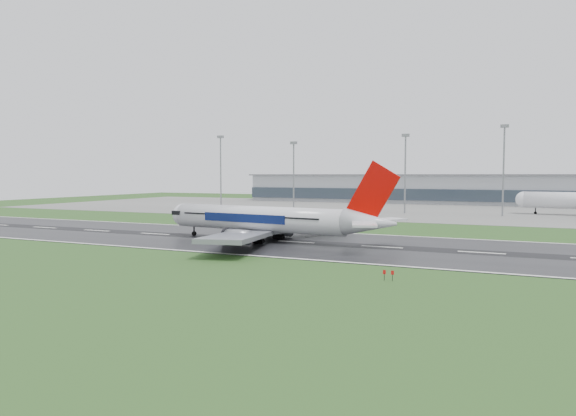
% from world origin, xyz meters
% --- Properties ---
extents(ground, '(520.00, 520.00, 0.00)m').
position_xyz_m(ground, '(0.00, 0.00, 0.00)').
color(ground, '#22471A').
rests_on(ground, ground).
extents(runway, '(400.00, 45.00, 0.10)m').
position_xyz_m(runway, '(0.00, 0.00, 0.05)').
color(runway, black).
rests_on(runway, ground).
extents(apron, '(400.00, 130.00, 0.08)m').
position_xyz_m(apron, '(0.00, 125.00, 0.04)').
color(apron, slate).
rests_on(apron, ground).
extents(terminal, '(240.00, 36.00, 15.00)m').
position_xyz_m(terminal, '(0.00, 185.00, 7.50)').
color(terminal, '#94989F').
rests_on(terminal, ground).
extents(main_airliner, '(65.27, 62.79, 17.46)m').
position_xyz_m(main_airliner, '(-25.18, -1.83, 8.83)').
color(main_airliner, silver).
rests_on(main_airliner, runway).
extents(floodmast_0, '(0.64, 0.64, 32.47)m').
position_xyz_m(floodmast_0, '(-101.17, 100.00, 16.23)').
color(floodmast_0, gray).
rests_on(floodmast_0, ground).
extents(floodmast_1, '(0.64, 0.64, 28.75)m').
position_xyz_m(floodmast_1, '(-64.05, 100.00, 14.38)').
color(floodmast_1, gray).
rests_on(floodmast_1, ground).
extents(floodmast_2, '(0.64, 0.64, 30.54)m').
position_xyz_m(floodmast_2, '(-15.46, 100.00, 15.27)').
color(floodmast_2, gray).
rests_on(floodmast_2, ground).
extents(floodmast_3, '(0.64, 0.64, 32.81)m').
position_xyz_m(floodmast_3, '(20.85, 100.00, 16.41)').
color(floodmast_3, gray).
rests_on(floodmast_3, ground).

